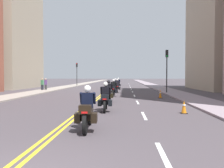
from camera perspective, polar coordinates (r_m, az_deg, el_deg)
ground_plane at (r=51.86m, az=0.45°, el=-0.27°), size 264.00×264.00×0.00m
sidewalk_left at (r=52.83m, az=-8.28°, el=-0.19°), size 2.77×144.00×0.12m
sidewalk_right at (r=52.11m, az=9.30°, el=-0.22°), size 2.77×144.00×0.12m
centreline_yellow_inner at (r=51.86m, az=0.32°, el=-0.27°), size 0.12×132.00×0.01m
centreline_yellow_outer at (r=51.85m, az=0.58°, el=-0.27°), size 0.12×132.00×0.01m
lane_dashes_white at (r=32.83m, az=4.72°, el=-1.51°), size 0.14×56.40×0.01m
building_left_1 at (r=43.03m, az=-23.53°, el=11.18°), size 7.43×12.45×18.04m
motorcycle_0 at (r=8.69m, az=-5.92°, el=-6.59°), size 0.78×2.32×1.61m
motorcycle_1 at (r=13.23m, az=-1.60°, el=-3.63°), size 0.77×2.17×1.63m
motorcycle_2 at (r=17.96m, az=-0.83°, el=-2.20°), size 0.78×2.26×1.65m
motorcycle_3 at (r=23.14m, az=0.34°, el=-1.28°), size 0.77×2.15×1.65m
motorcycle_4 at (r=28.25m, az=1.26°, el=-0.71°), size 0.77×2.13×1.63m
motorcycle_5 at (r=33.52m, az=0.75°, el=-0.33°), size 0.78×2.15×1.63m
motorcycle_6 at (r=38.57m, az=1.53°, el=-0.02°), size 0.76×2.12×1.67m
traffic_cone_0 at (r=13.03m, az=16.72°, el=-5.21°), size 0.34×0.34×0.70m
traffic_cone_1 at (r=21.60m, az=11.39°, el=-2.27°), size 0.34×0.34×0.79m
traffic_light_near at (r=27.46m, az=12.89°, el=4.72°), size 0.28×0.38×4.85m
traffic_light_far at (r=47.61m, az=-8.35°, el=3.31°), size 0.28×0.38×4.53m
pedestrian_1 at (r=33.53m, az=-15.46°, el=-0.06°), size 0.42×0.34×1.65m
pedestrian_2 at (r=33.14m, az=-16.23°, el=-0.08°), size 0.41×0.33×1.66m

